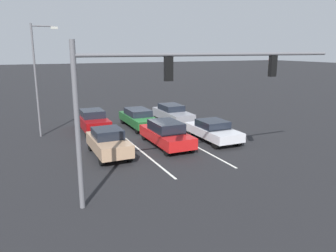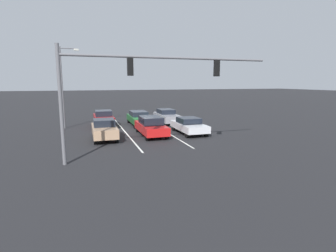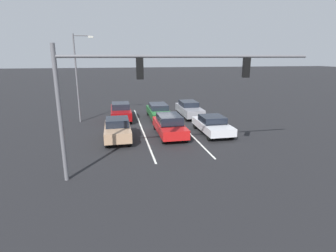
{
  "view_description": "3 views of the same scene",
  "coord_description": "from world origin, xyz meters",
  "px_view_note": "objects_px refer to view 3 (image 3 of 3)",
  "views": [
    {
      "loc": [
        8.0,
        21.84,
        5.93
      ],
      "look_at": [
        0.3,
        5.02,
        1.56
      ],
      "focal_mm": 35.0,
      "sensor_mm": 36.0,
      "label": 1
    },
    {
      "loc": [
        5.08,
        24.49,
        4.35
      ],
      "look_at": [
        -0.74,
        6.44,
        1.16
      ],
      "focal_mm": 28.0,
      "sensor_mm": 36.0,
      "label": 2
    },
    {
      "loc": [
        3.74,
        22.19,
        5.7
      ],
      "look_at": [
        0.28,
        5.2,
        1.08
      ],
      "focal_mm": 28.0,
      "sensor_mm": 36.0,
      "label": 3
    }
  ],
  "objects_px": {
    "traffic_signal_gantry": "(145,81)",
    "car_darkgreen_midlane_second": "(159,111)",
    "car_maroon_rightlane_second": "(121,111)",
    "car_red_midlane_front": "(169,125)",
    "car_tan_rightlane_front": "(118,129)",
    "street_lamp_right_shoulder": "(78,73)",
    "car_gray_leftlane_second": "(189,109)",
    "car_silver_leftlane_front": "(212,124)"
  },
  "relations": [
    {
      "from": "car_tan_rightlane_front",
      "to": "car_red_midlane_front",
      "type": "bearing_deg",
      "value": -173.54
    },
    {
      "from": "car_red_midlane_front",
      "to": "traffic_signal_gantry",
      "type": "bearing_deg",
      "value": 68.24
    },
    {
      "from": "street_lamp_right_shoulder",
      "to": "car_darkgreen_midlane_second",
      "type": "bearing_deg",
      "value": 177.64
    },
    {
      "from": "traffic_signal_gantry",
      "to": "car_maroon_rightlane_second",
      "type": "bearing_deg",
      "value": -85.53
    },
    {
      "from": "car_maroon_rightlane_second",
      "to": "car_darkgreen_midlane_second",
      "type": "relative_size",
      "value": 0.98
    },
    {
      "from": "street_lamp_right_shoulder",
      "to": "car_tan_rightlane_front",
      "type": "bearing_deg",
      "value": 116.34
    },
    {
      "from": "car_gray_leftlane_second",
      "to": "car_darkgreen_midlane_second",
      "type": "bearing_deg",
      "value": 6.9
    },
    {
      "from": "traffic_signal_gantry",
      "to": "street_lamp_right_shoulder",
      "type": "relative_size",
      "value": 1.62
    },
    {
      "from": "car_gray_leftlane_second",
      "to": "street_lamp_right_shoulder",
      "type": "xyz_separation_m",
      "value": [
        9.99,
        0.09,
        3.57
      ]
    },
    {
      "from": "car_maroon_rightlane_second",
      "to": "car_darkgreen_midlane_second",
      "type": "xyz_separation_m",
      "value": [
        -3.47,
        0.31,
        -0.05
      ]
    },
    {
      "from": "car_darkgreen_midlane_second",
      "to": "traffic_signal_gantry",
      "type": "distance_m",
      "value": 12.43
    },
    {
      "from": "car_darkgreen_midlane_second",
      "to": "street_lamp_right_shoulder",
      "type": "bearing_deg",
      "value": -2.36
    },
    {
      "from": "car_silver_leftlane_front",
      "to": "car_gray_leftlane_second",
      "type": "height_order",
      "value": "car_gray_leftlane_second"
    },
    {
      "from": "car_red_midlane_front",
      "to": "traffic_signal_gantry",
      "type": "relative_size",
      "value": 0.39
    },
    {
      "from": "car_red_midlane_front",
      "to": "car_darkgreen_midlane_second",
      "type": "xyz_separation_m",
      "value": [
        -0.1,
        -5.41,
        -0.03
      ]
    },
    {
      "from": "car_tan_rightlane_front",
      "to": "car_gray_leftlane_second",
      "type": "distance_m",
      "value": 9.32
    },
    {
      "from": "car_silver_leftlane_front",
      "to": "car_gray_leftlane_second",
      "type": "bearing_deg",
      "value": -88.97
    },
    {
      "from": "traffic_signal_gantry",
      "to": "car_tan_rightlane_front",
      "type": "bearing_deg",
      "value": -76.88
    },
    {
      "from": "car_tan_rightlane_front",
      "to": "street_lamp_right_shoulder",
      "type": "xyz_separation_m",
      "value": [
        3.03,
        -6.12,
        3.54
      ]
    },
    {
      "from": "car_maroon_rightlane_second",
      "to": "car_darkgreen_midlane_second",
      "type": "distance_m",
      "value": 3.49
    },
    {
      "from": "car_tan_rightlane_front",
      "to": "traffic_signal_gantry",
      "type": "bearing_deg",
      "value": 103.12
    },
    {
      "from": "car_maroon_rightlane_second",
      "to": "traffic_signal_gantry",
      "type": "xyz_separation_m",
      "value": [
        -0.93,
        11.85,
        3.78
      ]
    },
    {
      "from": "car_maroon_rightlane_second",
      "to": "street_lamp_right_shoulder",
      "type": "distance_m",
      "value": 4.93
    },
    {
      "from": "car_red_midlane_front",
      "to": "car_gray_leftlane_second",
      "type": "relative_size",
      "value": 1.02
    },
    {
      "from": "car_darkgreen_midlane_second",
      "to": "street_lamp_right_shoulder",
      "type": "relative_size",
      "value": 0.63
    },
    {
      "from": "street_lamp_right_shoulder",
      "to": "traffic_signal_gantry",
      "type": "bearing_deg",
      "value": 110.24
    },
    {
      "from": "street_lamp_right_shoulder",
      "to": "car_silver_leftlane_front",
      "type": "bearing_deg",
      "value": 149.74
    },
    {
      "from": "car_gray_leftlane_second",
      "to": "traffic_signal_gantry",
      "type": "bearing_deg",
      "value": 64.73
    },
    {
      "from": "car_red_midlane_front",
      "to": "car_tan_rightlane_front",
      "type": "xyz_separation_m",
      "value": [
        3.78,
        0.43,
        0.01
      ]
    },
    {
      "from": "traffic_signal_gantry",
      "to": "street_lamp_right_shoulder",
      "type": "bearing_deg",
      "value": -69.76
    },
    {
      "from": "car_red_midlane_front",
      "to": "car_maroon_rightlane_second",
      "type": "height_order",
      "value": "car_maroon_rightlane_second"
    },
    {
      "from": "street_lamp_right_shoulder",
      "to": "car_gray_leftlane_second",
      "type": "bearing_deg",
      "value": -179.49
    },
    {
      "from": "car_gray_leftlane_second",
      "to": "car_maroon_rightlane_second",
      "type": "height_order",
      "value": "car_maroon_rightlane_second"
    },
    {
      "from": "car_tan_rightlane_front",
      "to": "car_silver_leftlane_front",
      "type": "bearing_deg",
      "value": -178.09
    },
    {
      "from": "car_maroon_rightlane_second",
      "to": "car_red_midlane_front",
      "type": "bearing_deg",
      "value": 120.52
    },
    {
      "from": "car_darkgreen_midlane_second",
      "to": "street_lamp_right_shoulder",
      "type": "xyz_separation_m",
      "value": [
        6.91,
        -0.28,
        3.58
      ]
    },
    {
      "from": "car_silver_leftlane_front",
      "to": "car_red_midlane_front",
      "type": "height_order",
      "value": "car_red_midlane_front"
    },
    {
      "from": "car_red_midlane_front",
      "to": "car_gray_leftlane_second",
      "type": "bearing_deg",
      "value": -118.78
    },
    {
      "from": "car_maroon_rightlane_second",
      "to": "car_darkgreen_midlane_second",
      "type": "height_order",
      "value": "car_maroon_rightlane_second"
    },
    {
      "from": "traffic_signal_gantry",
      "to": "car_darkgreen_midlane_second",
      "type": "bearing_deg",
      "value": -102.44
    },
    {
      "from": "car_tan_rightlane_front",
      "to": "street_lamp_right_shoulder",
      "type": "height_order",
      "value": "street_lamp_right_shoulder"
    },
    {
      "from": "car_red_midlane_front",
      "to": "car_maroon_rightlane_second",
      "type": "distance_m",
      "value": 6.64
    }
  ]
}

